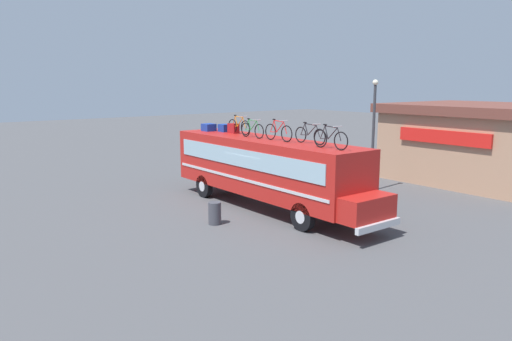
% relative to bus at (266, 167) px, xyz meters
% --- Properties ---
extents(ground_plane, '(120.00, 120.00, 0.00)m').
position_rel_bus_xyz_m(ground_plane, '(-0.17, 0.00, -1.86)').
color(ground_plane, '#4C4C4F').
extents(bus, '(11.87, 2.45, 3.12)m').
position_rel_bus_xyz_m(bus, '(0.00, 0.00, 0.00)').
color(bus, red).
rests_on(bus, ground).
extents(luggage_bag_1, '(0.63, 0.56, 0.37)m').
position_rel_bus_xyz_m(luggage_bag_1, '(-4.57, -0.08, 1.44)').
color(luggage_bag_1, '#193899').
rests_on(luggage_bag_1, bus).
extents(luggage_bag_2, '(0.54, 0.43, 0.38)m').
position_rel_bus_xyz_m(luggage_bag_2, '(-3.76, 0.32, 1.44)').
color(luggage_bag_2, '#193899').
rests_on(luggage_bag_2, bus).
extents(luggage_bag_3, '(0.56, 0.34, 0.47)m').
position_rel_bus_xyz_m(luggage_bag_3, '(-2.92, 0.29, 1.49)').
color(luggage_bag_3, maroon).
rests_on(luggage_bag_3, bus).
extents(rooftop_bicycle_1, '(1.73, 0.44, 0.92)m').
position_rel_bus_xyz_m(rooftop_bicycle_1, '(-2.35, 0.20, 1.64)').
color(rooftop_bicycle_1, black).
rests_on(rooftop_bicycle_1, bus).
extents(rooftop_bicycle_2, '(1.64, 0.44, 0.86)m').
position_rel_bus_xyz_m(rooftop_bicycle_2, '(-0.77, -0.19, 1.61)').
color(rooftop_bicycle_2, black).
rests_on(rooftop_bicycle_2, bus).
extents(rooftop_bicycle_3, '(1.74, 0.44, 0.92)m').
position_rel_bus_xyz_m(rooftop_bicycle_3, '(0.89, -0.07, 1.64)').
color(rooftop_bicycle_3, black).
rests_on(rooftop_bicycle_3, bus).
extents(rooftop_bicycle_4, '(1.73, 0.44, 0.87)m').
position_rel_bus_xyz_m(rooftop_bicycle_4, '(2.43, 0.27, 1.62)').
color(rooftop_bicycle_4, black).
rests_on(rooftop_bicycle_4, bus).
extents(rooftop_bicycle_5, '(1.73, 0.44, 0.91)m').
position_rel_bus_xyz_m(rooftop_bicycle_5, '(4.00, -0.19, 1.63)').
color(rooftop_bicycle_5, black).
rests_on(rooftop_bicycle_5, bus).
extents(roadside_building, '(9.26, 8.42, 4.35)m').
position_rel_bus_xyz_m(roadside_building, '(2.56, 13.69, 0.35)').
color(roadside_building, tan).
rests_on(roadside_building, ground).
extents(trash_bin, '(0.51, 0.51, 0.90)m').
position_rel_bus_xyz_m(trash_bin, '(0.73, -3.20, -1.42)').
color(trash_bin, '#3F3F47').
rests_on(trash_bin, ground).
extents(street_lamp, '(0.29, 0.29, 5.70)m').
position_rel_bus_xyz_m(street_lamp, '(0.58, 6.53, 1.37)').
color(street_lamp, '#38383D').
rests_on(street_lamp, ground).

